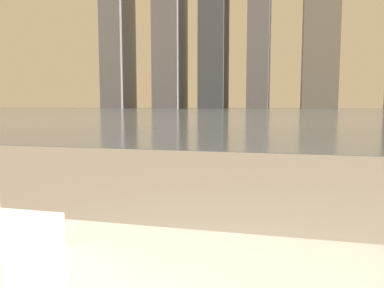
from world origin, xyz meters
name	(u,v)px	position (x,y,z in m)	size (l,w,h in m)	color
harbor_water	(281,111)	(0.00, 62.00, 0.01)	(180.00, 110.00, 0.01)	slate
skyline_tower_0	(118,50)	(-54.00, 118.00, 19.36)	(7.41, 13.13, 38.73)	slate
skyline_tower_2	(214,47)	(-21.47, 118.00, 19.09)	(7.89, 11.76, 38.18)	#4C515B
skyline_tower_3	(260,0)	(-7.45, 118.00, 32.43)	(6.36, 11.97, 64.86)	slate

